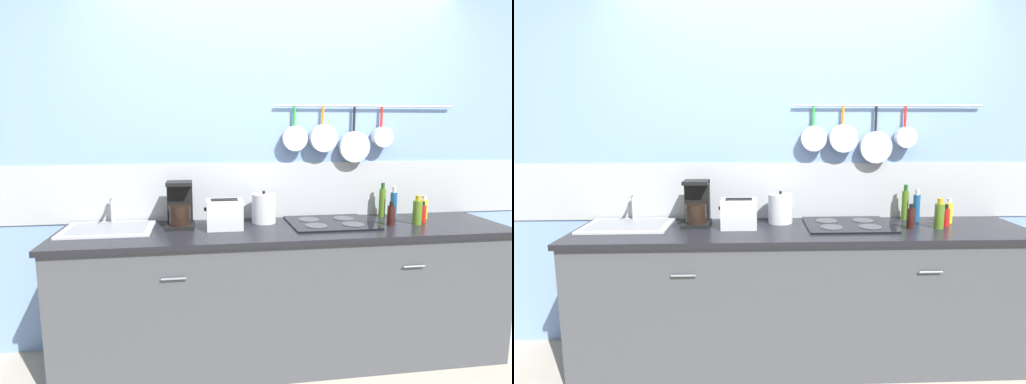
# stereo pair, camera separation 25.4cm
# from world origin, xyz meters

# --- Properties ---
(ground_plane) EXTENTS (12.00, 12.00, 0.00)m
(ground_plane) POSITION_xyz_m (0.00, 0.00, 0.00)
(ground_plane) COLOR #9E9384
(wall_back) EXTENTS (7.20, 0.14, 2.60)m
(wall_back) POSITION_xyz_m (0.00, 0.35, 1.27)
(wall_back) COLOR #7293C6
(wall_back) RESTS_ON ground_plane
(cabinet_base) EXTENTS (2.90, 0.60, 0.88)m
(cabinet_base) POSITION_xyz_m (0.00, -0.00, 0.44)
(cabinet_base) COLOR #3F4247
(cabinet_base) RESTS_ON ground_plane
(countertop) EXTENTS (2.94, 0.63, 0.03)m
(countertop) POSITION_xyz_m (0.00, 0.00, 0.90)
(countertop) COLOR black
(countertop) RESTS_ON cabinet_base
(sink_basin) EXTENTS (0.56, 0.39, 0.21)m
(sink_basin) POSITION_xyz_m (-1.15, 0.10, 0.93)
(sink_basin) COLOR #B7BABF
(sink_basin) RESTS_ON countertop
(coffee_maker) EXTENTS (0.18, 0.20, 0.30)m
(coffee_maker) POSITION_xyz_m (-0.70, 0.14, 1.04)
(coffee_maker) COLOR black
(coffee_maker) RESTS_ON countertop
(toaster) EXTENTS (0.25, 0.16, 0.19)m
(toaster) POSITION_xyz_m (-0.41, 0.03, 1.01)
(toaster) COLOR #B7BABF
(toaster) RESTS_ON countertop
(kettle) EXTENTS (0.17, 0.17, 0.22)m
(kettle) POSITION_xyz_m (-0.13, 0.17, 1.02)
(kettle) COLOR #B7BABF
(kettle) RESTS_ON countertop
(cooktop) EXTENTS (0.57, 0.45, 0.01)m
(cooktop) POSITION_xyz_m (0.31, 0.07, 0.92)
(cooktop) COLOR black
(cooktop) RESTS_ON countertop
(bottle_olive_oil) EXTENTS (0.05, 0.05, 0.16)m
(bottle_olive_oil) POSITION_xyz_m (0.70, -0.02, 0.99)
(bottle_olive_oil) COLOR #33140F
(bottle_olive_oil) RESTS_ON countertop
(bottle_dish_soap) EXTENTS (0.05, 0.05, 0.25)m
(bottle_dish_soap) POSITION_xyz_m (0.76, 0.24, 1.03)
(bottle_dish_soap) COLOR #4C721E
(bottle_dish_soap) RESTS_ON countertop
(bottle_cooking_wine) EXTENTS (0.05, 0.05, 0.23)m
(bottle_cooking_wine) POSITION_xyz_m (0.82, 0.18, 1.02)
(bottle_cooking_wine) COLOR navy
(bottle_cooking_wine) RESTS_ON countertop
(bottle_hot_sauce) EXTENTS (0.06, 0.06, 0.20)m
(bottle_hot_sauce) POSITION_xyz_m (0.89, -0.03, 1.01)
(bottle_hot_sauce) COLOR #4C721E
(bottle_hot_sauce) RESTS_ON countertop
(bottle_sesame_oil) EXTENTS (0.05, 0.05, 0.15)m
(bottle_sesame_oil) POSITION_xyz_m (0.96, 0.03, 0.98)
(bottle_sesame_oil) COLOR red
(bottle_sesame_oil) RESTS_ON countertop
(bottle_vinegar) EXTENTS (0.05, 0.05, 0.17)m
(bottle_vinegar) POSITION_xyz_m (1.02, 0.12, 0.99)
(bottle_vinegar) COLOR yellow
(bottle_vinegar) RESTS_ON countertop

